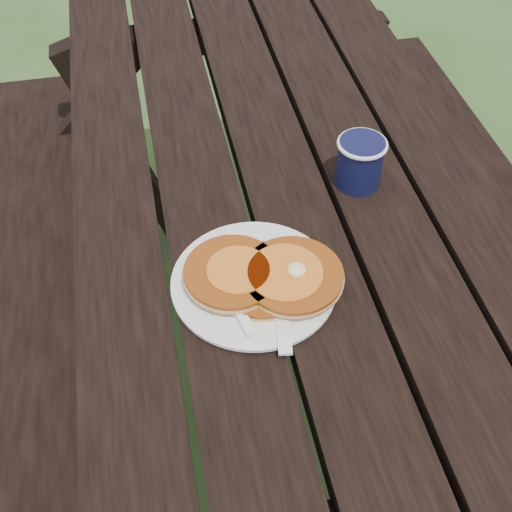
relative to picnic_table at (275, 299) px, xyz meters
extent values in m
plane|color=#2D461E|center=(0.00, 0.00, -0.37)|extent=(60.00, 60.00, 0.00)
cube|color=black|center=(0.00, 0.00, 0.36)|extent=(0.75, 1.80, 0.04)
cube|color=black|center=(-0.55, 0.00, 0.06)|extent=(0.25, 1.80, 0.04)
cube|color=black|center=(0.55, 0.00, 0.06)|extent=(0.25, 1.80, 0.04)
cylinder|color=white|center=(-0.10, -0.26, 0.39)|extent=(0.32, 0.32, 0.01)
cylinder|color=#9B4611|center=(-0.09, -0.26, 0.40)|extent=(0.15, 0.15, 0.01)
cylinder|color=#9B4611|center=(-0.13, -0.25, 0.41)|extent=(0.15, 0.15, 0.01)
cylinder|color=#9B4611|center=(-0.04, -0.27, 0.41)|extent=(0.15, 0.15, 0.01)
cylinder|color=#C8661C|center=(-0.06, -0.27, 0.42)|extent=(0.11, 0.11, 0.00)
ellipsoid|color=#F4E59E|center=(-0.04, -0.28, 0.42)|extent=(0.03, 0.03, 0.02)
cube|color=white|center=(-0.07, -0.31, 0.39)|extent=(0.05, 0.18, 0.00)
cylinder|color=#0F1135|center=(0.13, -0.06, 0.43)|extent=(0.08, 0.08, 0.09)
torus|color=white|center=(0.13, -0.06, 0.47)|extent=(0.09, 0.09, 0.01)
cylinder|color=black|center=(0.13, -0.06, 0.47)|extent=(0.07, 0.07, 0.01)
camera|label=1|loc=(-0.23, -0.88, 1.15)|focal=45.00mm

